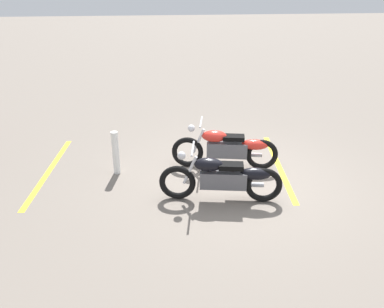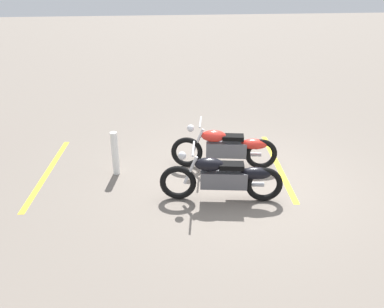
# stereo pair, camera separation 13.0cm
# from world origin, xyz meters

# --- Properties ---
(ground_plane) EXTENTS (60.00, 60.00, 0.00)m
(ground_plane) POSITION_xyz_m (0.00, 0.00, 0.00)
(ground_plane) COLOR slate
(motorcycle_bright_foreground) EXTENTS (2.22, 0.67, 1.04)m
(motorcycle_bright_foreground) POSITION_xyz_m (0.19, -0.64, 0.46)
(motorcycle_bright_foreground) COLOR black
(motorcycle_bright_foreground) RESTS_ON ground
(motorcycle_dark_foreground) EXTENTS (2.22, 0.64, 1.04)m
(motorcycle_dark_foreground) POSITION_xyz_m (0.48, 0.66, 0.46)
(motorcycle_dark_foreground) COLOR black
(motorcycle_dark_foreground) RESTS_ON ground
(bollard_post) EXTENTS (0.14, 0.14, 0.92)m
(bollard_post) POSITION_xyz_m (2.50, -0.61, 0.46)
(bollard_post) COLOR white
(bollard_post) RESTS_ON ground
(parking_stripe_near) EXTENTS (0.38, 3.20, 0.01)m
(parking_stripe_near) POSITION_xyz_m (-0.94, -0.62, 0.00)
(parking_stripe_near) COLOR yellow
(parking_stripe_near) RESTS_ON ground
(parking_stripe_mid) EXTENTS (0.38, 3.20, 0.01)m
(parking_stripe_mid) POSITION_xyz_m (3.94, -0.82, 0.00)
(parking_stripe_mid) COLOR yellow
(parking_stripe_mid) RESTS_ON ground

